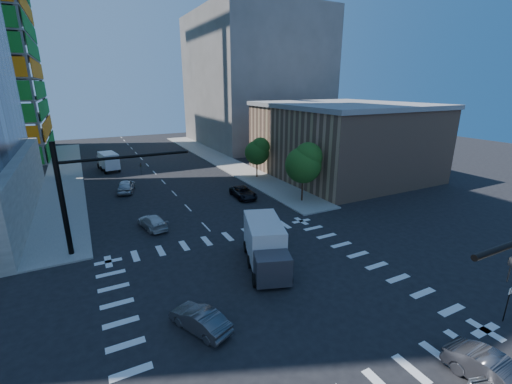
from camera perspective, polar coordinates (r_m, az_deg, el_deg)
ground at (r=23.69m, az=1.71°, el=-16.07°), size 160.00×160.00×0.00m
road_markings at (r=23.68m, az=1.71°, el=-16.06°), size 20.00×20.00×0.01m
sidewalk_ne at (r=62.73m, az=-6.02°, el=5.38°), size 5.00×60.00×0.15m
sidewalk_nw at (r=58.76m, az=-29.34°, el=2.39°), size 5.00×60.00×0.15m
commercial_building at (r=52.92m, az=14.17°, el=8.48°), size 20.50×22.50×10.60m
bg_building_ne at (r=81.01m, az=-0.40°, el=18.09°), size 24.00×30.00×28.00m
signal_mast_nw at (r=29.72m, az=-26.98°, el=0.72°), size 10.20×0.40×9.00m
tree_south at (r=39.20m, az=8.14°, el=4.91°), size 4.16×4.16×6.82m
tree_north at (r=49.53m, az=0.34°, el=6.87°), size 3.54×3.52×5.78m
no_parking_sign at (r=24.88m, az=36.44°, el=-14.35°), size 0.30×0.06×2.20m
car_nb_right at (r=20.34m, az=35.24°, el=-23.69°), size 1.89×4.48×1.44m
car_nb_far at (r=41.33m, az=-2.14°, el=-0.07°), size 2.36×4.77×1.30m
car_sb_near at (r=34.06m, az=-16.87°, el=-4.79°), size 2.51×4.57×1.25m
car_sb_mid at (r=46.53m, az=-20.84°, el=0.96°), size 2.97×4.94×1.57m
car_sb_cross at (r=20.45m, az=-9.34°, el=-20.26°), size 2.84×4.10×1.28m
box_truck_near at (r=25.57m, az=1.71°, el=-9.56°), size 4.59×6.85×3.31m
box_truck_far at (r=59.64m, az=-23.47°, el=4.59°), size 3.16×5.83×2.91m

